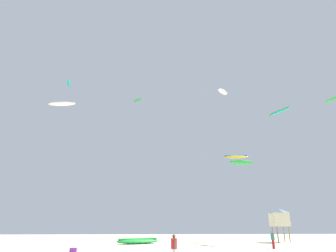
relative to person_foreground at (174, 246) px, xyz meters
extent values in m
cylinder|color=#B21E23|center=(0.00, 0.00, 0.15)|extent=(0.35, 0.35, 0.58)
cylinder|color=brown|center=(0.04, -0.20, 0.12)|extent=(0.10, 0.10, 0.53)
cylinder|color=brown|center=(-0.04, 0.20, 0.12)|extent=(0.10, 0.10, 0.53)
sphere|color=brown|center=(0.00, 0.00, 0.55)|extent=(0.21, 0.21, 0.21)
cylinder|color=#B21E23|center=(10.03, 10.27, -0.53)|extent=(0.14, 0.14, 0.76)
cylinder|color=#B21E23|center=(10.06, 10.09, -0.53)|extent=(0.14, 0.14, 0.76)
cylinder|color=teal|center=(10.05, 10.18, 0.13)|extent=(0.35, 0.35, 0.57)
cylinder|color=#936B4C|center=(10.01, 10.38, 0.11)|extent=(0.10, 0.10, 0.52)
cylinder|color=#936B4C|center=(10.08, 9.98, 0.11)|extent=(0.10, 0.10, 0.52)
sphere|color=#936B4C|center=(10.05, 10.18, 0.53)|extent=(0.21, 0.21, 0.21)
ellipsoid|color=green|center=(-2.78, 18.11, -0.62)|extent=(5.43, 3.96, 0.66)
cylinder|color=green|center=(-2.78, 18.11, -0.38)|extent=(4.41, 2.61, 0.24)
cylinder|color=#8C704C|center=(16.16, 21.33, 0.04)|extent=(0.14, 0.14, 1.90)
cylinder|color=#8C704C|center=(16.16, 19.83, 0.04)|extent=(0.14, 0.14, 1.90)
cylinder|color=#8C704C|center=(14.66, 21.33, 0.04)|extent=(0.14, 0.14, 1.90)
cylinder|color=#8C704C|center=(14.66, 19.83, 0.04)|extent=(0.14, 0.14, 1.90)
cube|color=beige|center=(15.41, 20.58, 1.84)|extent=(2.00, 2.00, 1.70)
pyramid|color=slate|center=(15.41, 20.58, 2.96)|extent=(2.30, 2.30, 0.55)
cube|color=purple|center=(-7.64, 7.96, -0.75)|extent=(0.56, 0.36, 0.32)
ellipsoid|color=white|center=(8.73, 19.18, 19.40)|extent=(2.15, 2.10, 0.60)
cylinder|color=#2D2D33|center=(8.73, 19.18, 19.51)|extent=(1.63, 1.57, 0.10)
ellipsoid|color=#19B29E|center=(-15.49, 26.25, 23.65)|extent=(1.34, 2.59, 0.63)
ellipsoid|color=white|center=(-14.10, 19.94, 17.25)|extent=(4.00, 1.61, 0.48)
cylinder|color=orange|center=(-14.10, 19.94, 17.43)|extent=(3.57, 0.63, 0.17)
ellipsoid|color=yellow|center=(13.40, 30.71, 12.52)|extent=(4.31, 1.70, 0.99)
cylinder|color=blue|center=(13.40, 30.71, 12.71)|extent=(3.85, 0.64, 0.18)
ellipsoid|color=green|center=(-4.34, 34.05, 24.35)|extent=(1.94, 1.87, 0.37)
cylinder|color=purple|center=(-4.34, 34.05, 24.45)|extent=(1.46, 1.37, 0.09)
ellipsoid|color=green|center=(19.22, 11.02, 14.81)|extent=(1.29, 2.33, 0.25)
ellipsoid|color=green|center=(12.33, 24.58, 10.18)|extent=(3.81, 1.43, 0.77)
cylinder|color=green|center=(12.33, 24.58, 10.35)|extent=(3.43, 0.47, 0.16)
ellipsoid|color=#19B29E|center=(18.30, 22.53, 17.87)|extent=(2.86, 4.27, 0.86)
cylinder|color=yellow|center=(18.30, 22.53, 18.06)|extent=(1.77, 3.53, 0.18)
camera|label=1|loc=(-1.40, -18.02, 1.17)|focal=30.81mm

